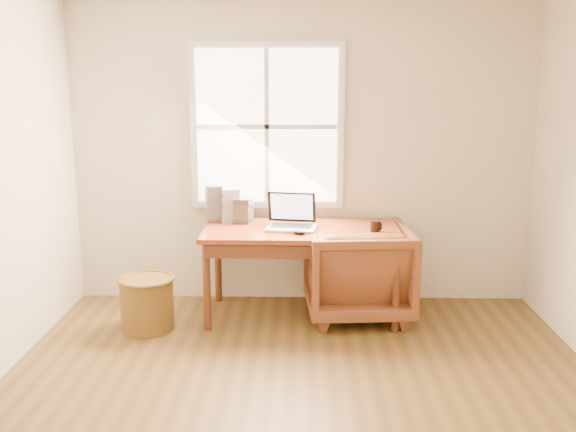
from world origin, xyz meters
name	(u,v)px	position (x,y,z in m)	size (l,w,h in m)	color
room_shell	(298,196)	(-0.02, 0.16, 1.32)	(4.04, 4.54, 2.64)	brown
desk	(302,231)	(0.00, 1.80, 0.73)	(1.60, 0.80, 0.04)	brown
armchair	(358,271)	(0.47, 1.80, 0.39)	(0.84, 0.86, 0.78)	brown
wicker_stool	(147,304)	(-1.22, 1.46, 0.21)	(0.41, 0.41, 0.41)	brown
laptop	(291,211)	(-0.08, 1.76, 0.90)	(0.41, 0.43, 0.31)	#ACAEB3
mouse	(299,232)	(-0.02, 1.59, 0.77)	(0.10, 0.06, 0.03)	black
coffee_mug	(375,226)	(0.59, 1.70, 0.80)	(0.08, 0.08, 0.09)	black
cd_stack_a	(230,205)	(-0.61, 2.03, 0.90)	(0.15, 0.13, 0.29)	silver
cd_stack_b	(243,211)	(-0.50, 2.00, 0.85)	(0.13, 0.12, 0.21)	#232328
cd_stack_c	(214,203)	(-0.75, 2.07, 0.90)	(0.14, 0.12, 0.31)	#9A98A5
cd_stack_d	(244,209)	(-0.50, 2.11, 0.85)	(0.15, 0.13, 0.19)	#B4B9C0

